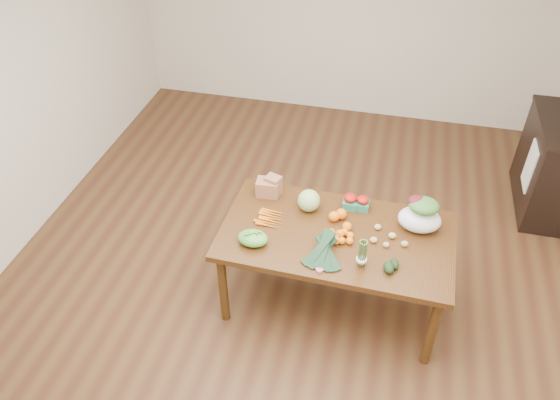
% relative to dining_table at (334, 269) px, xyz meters
% --- Properties ---
extents(floor, '(6.00, 6.00, 0.00)m').
position_rel_dining_table_xyz_m(floor, '(-0.37, 0.16, -0.38)').
color(floor, '#51341B').
rests_on(floor, ground).
extents(room_walls, '(5.02, 6.02, 2.70)m').
position_rel_dining_table_xyz_m(room_walls, '(-0.37, 0.16, 0.97)').
color(room_walls, beige).
rests_on(room_walls, floor).
extents(dining_table, '(1.76, 1.01, 0.75)m').
position_rel_dining_table_xyz_m(dining_table, '(0.00, 0.00, 0.00)').
color(dining_table, '#462B10').
rests_on(dining_table, floor).
extents(cabinet, '(0.52, 1.02, 0.94)m').
position_rel_dining_table_xyz_m(cabinet, '(1.85, 1.74, 0.10)').
color(cabinet, black).
rests_on(cabinet, floor).
extents(dish_towel, '(0.02, 0.28, 0.45)m').
position_rel_dining_table_xyz_m(dish_towel, '(1.59, 1.56, 0.18)').
color(dish_towel, white).
rests_on(dish_towel, cabinet).
extents(paper_bag, '(0.24, 0.21, 0.17)m').
position_rel_dining_table_xyz_m(paper_bag, '(-0.62, 0.34, 0.46)').
color(paper_bag, '#A26A48').
rests_on(paper_bag, dining_table).
extents(cabbage, '(0.18, 0.18, 0.18)m').
position_rel_dining_table_xyz_m(cabbage, '(-0.26, 0.23, 0.46)').
color(cabbage, '#ACD078').
rests_on(cabbage, dining_table).
extents(strawberry_basket_a, '(0.11, 0.11, 0.10)m').
position_rel_dining_table_xyz_m(strawberry_basket_a, '(0.05, 0.33, 0.42)').
color(strawberry_basket_a, '#B2190B').
rests_on(strawberry_basket_a, dining_table).
extents(strawberry_basket_b, '(0.10, 0.10, 0.09)m').
position_rel_dining_table_xyz_m(strawberry_basket_b, '(0.15, 0.34, 0.42)').
color(strawberry_basket_b, '#B11C0B').
rests_on(strawberry_basket_b, dining_table).
extents(orange_a, '(0.08, 0.08, 0.08)m').
position_rel_dining_table_xyz_m(orange_a, '(-0.05, 0.14, 0.42)').
color(orange_a, orange).
rests_on(orange_a, dining_table).
extents(orange_b, '(0.09, 0.09, 0.09)m').
position_rel_dining_table_xyz_m(orange_b, '(0.00, 0.18, 0.42)').
color(orange_b, '#FF600F').
rests_on(orange_b, dining_table).
extents(orange_c, '(0.07, 0.07, 0.07)m').
position_rel_dining_table_xyz_m(orange_c, '(0.07, 0.06, 0.41)').
color(orange_c, orange).
rests_on(orange_c, dining_table).
extents(mandarin_cluster, '(0.18, 0.18, 0.09)m').
position_rel_dining_table_xyz_m(mandarin_cluster, '(0.03, -0.05, 0.42)').
color(mandarin_cluster, orange).
rests_on(mandarin_cluster, dining_table).
extents(carrots, '(0.23, 0.22, 0.03)m').
position_rel_dining_table_xyz_m(carrots, '(-0.52, 0.04, 0.39)').
color(carrots, orange).
rests_on(carrots, dining_table).
extents(snap_pea_bag, '(0.23, 0.17, 0.10)m').
position_rel_dining_table_xyz_m(snap_pea_bag, '(-0.58, -0.24, 0.43)').
color(snap_pea_bag, green).
rests_on(snap_pea_bag, dining_table).
extents(kale_bunch, '(0.33, 0.41, 0.16)m').
position_rel_dining_table_xyz_m(kale_bunch, '(-0.06, -0.31, 0.45)').
color(kale_bunch, '#15301E').
rests_on(kale_bunch, dining_table).
extents(asparagus_bundle, '(0.08, 0.12, 0.26)m').
position_rel_dining_table_xyz_m(asparagus_bundle, '(0.21, -0.29, 0.50)').
color(asparagus_bundle, '#5C853D').
rests_on(asparagus_bundle, dining_table).
extents(potato_a, '(0.05, 0.05, 0.05)m').
position_rel_dining_table_xyz_m(potato_a, '(0.28, -0.03, 0.40)').
color(potato_a, tan).
rests_on(potato_a, dining_table).
extents(potato_b, '(0.05, 0.04, 0.04)m').
position_rel_dining_table_xyz_m(potato_b, '(0.37, -0.05, 0.40)').
color(potato_b, tan).
rests_on(potato_b, dining_table).
extents(potato_c, '(0.06, 0.05, 0.05)m').
position_rel_dining_table_xyz_m(potato_c, '(0.41, 0.05, 0.40)').
color(potato_c, '#CDBE76').
rests_on(potato_c, dining_table).
extents(potato_d, '(0.05, 0.05, 0.04)m').
position_rel_dining_table_xyz_m(potato_d, '(0.29, 0.12, 0.40)').
color(potato_d, tan).
rests_on(potato_d, dining_table).
extents(potato_e, '(0.05, 0.05, 0.04)m').
position_rel_dining_table_xyz_m(potato_e, '(0.50, -0.01, 0.40)').
color(potato_e, tan).
rests_on(potato_e, dining_table).
extents(avocado_a, '(0.10, 0.12, 0.07)m').
position_rel_dining_table_xyz_m(avocado_a, '(0.41, -0.29, 0.41)').
color(avocado_a, black).
rests_on(avocado_a, dining_table).
extents(avocado_b, '(0.09, 0.10, 0.06)m').
position_rel_dining_table_xyz_m(avocado_b, '(0.44, -0.25, 0.41)').
color(avocado_b, black).
rests_on(avocado_b, dining_table).
extents(salad_bag, '(0.33, 0.25, 0.25)m').
position_rel_dining_table_xyz_m(salad_bag, '(0.59, 0.20, 0.50)').
color(salad_bag, white).
rests_on(salad_bag, dining_table).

